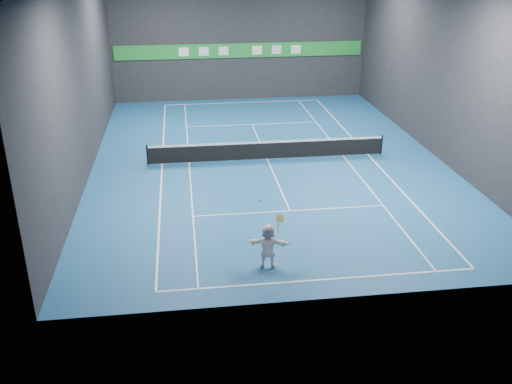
{
  "coord_description": "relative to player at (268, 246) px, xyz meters",
  "views": [
    {
      "loc": [
        -4.33,
        -27.91,
        10.39
      ],
      "look_at": [
        -1.62,
        -7.64,
        1.5
      ],
      "focal_mm": 40.0,
      "sensor_mm": 36.0,
      "label": 1
    }
  ],
  "objects": [
    {
      "name": "wall_left",
      "position": [
        -7.38,
        10.78,
        3.68
      ],
      "size": [
        0.1,
        26.0,
        9.0
      ],
      "primitive_type": "cube",
      "color": "#252528",
      "rests_on": "ground"
    },
    {
      "name": "sideline_doubles_left",
      "position": [
        -3.87,
        10.78,
        -0.81
      ],
      "size": [
        0.08,
        23.78,
        0.01
      ],
      "primitive_type": "cube",
      "color": "white",
      "rests_on": "ground"
    },
    {
      "name": "tennis_racket",
      "position": [
        0.4,
        0.05,
        0.92
      ],
      "size": [
        0.4,
        0.39,
        0.67
      ],
      "color": "#AF1219",
      "rests_on": "player"
    },
    {
      "name": "baseline_near",
      "position": [
        1.62,
        -1.11,
        -0.81
      ],
      "size": [
        10.98,
        0.08,
        0.01
      ],
      "primitive_type": "cube",
      "color": "white",
      "rests_on": "ground"
    },
    {
      "name": "baseline_far",
      "position": [
        1.62,
        22.67,
        -0.81
      ],
      "size": [
        10.98,
        0.08,
        0.01
      ],
      "primitive_type": "cube",
      "color": "white",
      "rests_on": "ground"
    },
    {
      "name": "ground",
      "position": [
        1.62,
        10.78,
        -0.82
      ],
      "size": [
        26.0,
        26.0,
        0.0
      ],
      "primitive_type": "plane",
      "color": "#174E82",
      "rests_on": "ground"
    },
    {
      "name": "tennis_net",
      "position": [
        1.62,
        10.78,
        -0.28
      ],
      "size": [
        12.5,
        0.1,
        1.07
      ],
      "color": "black",
      "rests_on": "ground"
    },
    {
      "name": "service_line_far",
      "position": [
        1.62,
        17.18,
        -0.81
      ],
      "size": [
        8.23,
        0.06,
        0.01
      ],
      "primitive_type": "cube",
      "color": "white",
      "rests_on": "ground"
    },
    {
      "name": "center_service_line",
      "position": [
        1.62,
        10.78,
        -0.81
      ],
      "size": [
        0.06,
        12.8,
        0.01
      ],
      "primitive_type": "cube",
      "color": "white",
      "rests_on": "ground"
    },
    {
      "name": "sideline_singles_left",
      "position": [
        -2.49,
        10.78,
        -0.81
      ],
      "size": [
        0.06,
        23.78,
        0.01
      ],
      "primitive_type": "cube",
      "color": "white",
      "rests_on": "ground"
    },
    {
      "name": "player",
      "position": [
        0.0,
        0.0,
        0.0
      ],
      "size": [
        1.58,
        0.85,
        1.63
      ],
      "primitive_type": "imported",
      "rotation": [
        0.0,
        0.0,
        2.89
      ],
      "color": "white",
      "rests_on": "ground"
    },
    {
      "name": "service_line_near",
      "position": [
        1.62,
        4.38,
        -0.81
      ],
      "size": [
        8.23,
        0.06,
        0.01
      ],
      "primitive_type": "cube",
      "color": "white",
      "rests_on": "ground"
    },
    {
      "name": "wall_front",
      "position": [
        1.62,
        -2.22,
        3.68
      ],
      "size": [
        18.0,
        0.1,
        9.0
      ],
      "primitive_type": "cube",
      "color": "#252528",
      "rests_on": "ground"
    },
    {
      "name": "sideline_singles_right",
      "position": [
        5.73,
        10.78,
        -0.81
      ],
      "size": [
        0.06,
        23.78,
        0.01
      ],
      "primitive_type": "cube",
      "color": "white",
      "rests_on": "ground"
    },
    {
      "name": "tennis_ball",
      "position": [
        -0.28,
        0.05,
        1.72
      ],
      "size": [
        0.07,
        0.07,
        0.07
      ],
      "primitive_type": "sphere",
      "color": "#DDF328",
      "rests_on": "player"
    },
    {
      "name": "wall_back",
      "position": [
        1.62,
        23.78,
        3.68
      ],
      "size": [
        18.0,
        0.1,
        9.0
      ],
      "primitive_type": "cube",
      "color": "#252528",
      "rests_on": "ground"
    },
    {
      "name": "wall_right",
      "position": [
        10.62,
        10.78,
        3.68
      ],
      "size": [
        0.1,
        26.0,
        9.0
      ],
      "primitive_type": "cube",
      "color": "#252528",
      "rests_on": "ground"
    },
    {
      "name": "sideline_doubles_right",
      "position": [
        7.11,
        10.78,
        -0.81
      ],
      "size": [
        0.08,
        23.78,
        0.01
      ],
      "primitive_type": "cube",
      "color": "white",
      "rests_on": "ground"
    },
    {
      "name": "sponsor_banner",
      "position": [
        1.62,
        23.71,
        2.68
      ],
      "size": [
        17.64,
        0.11,
        1.0
      ],
      "color": "green",
      "rests_on": "wall_back"
    }
  ]
}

